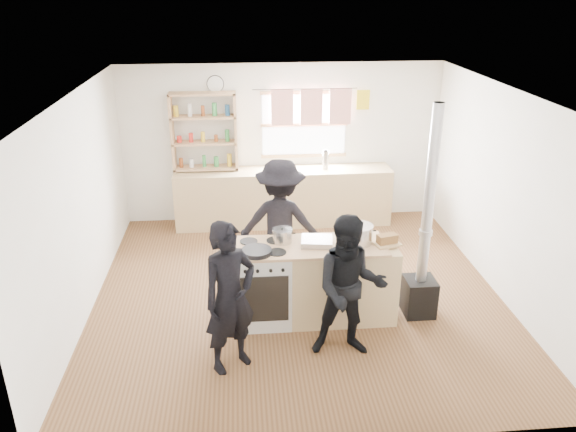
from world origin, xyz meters
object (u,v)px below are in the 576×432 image
(skillet_greens, at_px, (257,251))
(person_near_right, at_px, (350,288))
(cooking_island, at_px, (315,281))
(bread_board, at_px, (387,240))
(thermos, at_px, (326,160))
(roast_tray, at_px, (317,241))
(person_near_left, at_px, (230,298))
(stockpot_stove, at_px, (282,236))
(flue_heater, at_px, (422,263))
(stockpot_counter, at_px, (358,234))
(person_far, at_px, (281,223))

(skillet_greens, relative_size, person_near_right, 0.24)
(cooking_island, height_order, bread_board, bread_board)
(skillet_greens, relative_size, bread_board, 1.16)
(thermos, height_order, bread_board, thermos)
(roast_tray, relative_size, person_near_left, 0.24)
(roast_tray, bearing_deg, thermos, 79.52)
(stockpot_stove, relative_size, flue_heater, 0.09)
(stockpot_stove, height_order, person_near_left, person_near_left)
(roast_tray, bearing_deg, stockpot_counter, -0.70)
(person_near_right, bearing_deg, cooking_island, 114.79)
(thermos, xyz_separation_m, skillet_greens, (-1.18, -2.92, -0.09))
(cooking_island, bearing_deg, person_near_left, -139.51)
(skillet_greens, bearing_deg, person_near_right, -30.58)
(cooking_island, height_order, flue_heater, flue_heater)
(stockpot_stove, distance_m, person_far, 0.77)
(person_near_right, bearing_deg, thermos, 90.47)
(thermos, xyz_separation_m, roast_tray, (-0.51, -2.75, -0.08))
(roast_tray, relative_size, stockpot_counter, 1.18)
(stockpot_stove, distance_m, stockpot_counter, 0.85)
(skillet_greens, xyz_separation_m, person_near_right, (0.92, -0.54, -0.18))
(cooking_island, xyz_separation_m, bread_board, (0.79, -0.05, 0.51))
(roast_tray, relative_size, bread_board, 1.18)
(cooking_island, height_order, skillet_greens, skillet_greens)
(stockpot_stove, distance_m, flue_heater, 1.64)
(thermos, relative_size, person_near_left, 0.19)
(person_near_right, bearing_deg, flue_heater, 39.25)
(cooking_island, xyz_separation_m, roast_tray, (0.01, 0.02, 0.50))
(stockpot_stove, xyz_separation_m, bread_board, (1.15, -0.16, -0.03))
(stockpot_stove, xyz_separation_m, stockpot_counter, (0.84, -0.09, 0.03))
(stockpot_counter, bearing_deg, thermos, 89.11)
(roast_tray, height_order, person_near_left, person_near_left)
(person_far, bearing_deg, skillet_greens, 82.91)
(person_near_left, bearing_deg, person_far, 35.98)
(flue_heater, xyz_separation_m, person_near_right, (-0.97, -0.67, 0.11))
(cooking_island, distance_m, skillet_greens, 0.84)
(cooking_island, distance_m, stockpot_stove, 0.67)
(bread_board, bearing_deg, person_near_left, -156.39)
(cooking_island, bearing_deg, person_far, 111.19)
(person_near_right, xyz_separation_m, person_far, (-0.58, 1.55, 0.05))
(stockpot_stove, relative_size, bread_board, 0.69)
(stockpot_stove, bearing_deg, bread_board, -8.04)
(person_near_right, bearing_deg, bread_board, 55.19)
(skillet_greens, height_order, person_near_left, person_near_left)
(thermos, bearing_deg, stockpot_stove, -108.41)
(thermos, xyz_separation_m, person_near_right, (-0.27, -3.47, -0.27))
(cooking_island, relative_size, skillet_greens, 5.27)
(stockpot_counter, relative_size, flue_heater, 0.13)
(thermos, bearing_deg, skillet_greens, -112.05)
(cooking_island, relative_size, roast_tray, 5.17)
(thermos, relative_size, stockpot_stove, 1.32)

